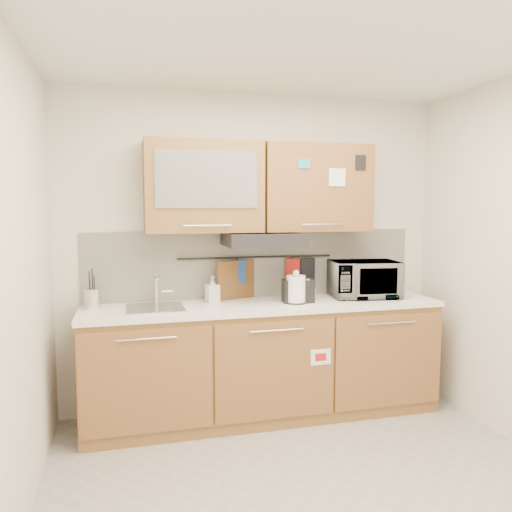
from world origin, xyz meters
TOP-DOWN VIEW (x-y plane):
  - floor at (0.00, 0.00)m, footprint 3.20×3.20m
  - ceiling at (0.00, 0.00)m, footprint 3.20×3.20m
  - wall_back at (0.00, 1.50)m, footprint 3.20×0.00m
  - wall_left at (-1.60, 0.00)m, footprint 0.00×3.00m
  - base_cabinet at (0.00, 1.19)m, footprint 2.80×0.64m
  - countertop at (0.00, 1.19)m, footprint 2.82×0.62m
  - backsplash at (0.00, 1.49)m, footprint 2.80×0.02m
  - upper_cabinets at (-0.00, 1.32)m, footprint 1.82×0.37m
  - range_hood at (0.00, 1.25)m, footprint 0.60×0.46m
  - sink at (-0.85, 1.21)m, footprint 0.42×0.40m
  - utensil_rail at (0.00, 1.45)m, footprint 1.30×0.02m
  - utensil_crock at (-1.30, 1.31)m, footprint 0.14×0.14m
  - kettle at (0.24, 1.13)m, footprint 0.19×0.17m
  - toaster at (0.27, 1.17)m, footprint 0.25×0.17m
  - microwave at (0.88, 1.24)m, footprint 0.59×0.44m
  - soap_bottle at (-0.39, 1.33)m, footprint 0.11×0.11m
  - cutting_board at (-0.17, 1.44)m, footprint 0.37×0.16m
  - oven_mitt at (-0.16, 1.44)m, footprint 0.12×0.03m
  - dark_pouch at (0.44, 1.44)m, footprint 0.16×0.10m
  - pot_holder at (0.32, 1.44)m, footprint 0.12×0.07m

SIDE VIEW (x-z plane):
  - floor at x=0.00m, z-range 0.00..0.00m
  - base_cabinet at x=0.00m, z-range -0.03..0.85m
  - countertop at x=0.00m, z-range 0.88..0.92m
  - sink at x=-0.85m, z-range 0.79..1.05m
  - utensil_crock at x=-1.30m, z-range 0.85..1.15m
  - cutting_board at x=-0.17m, z-range 0.76..1.24m
  - toaster at x=0.27m, z-range 0.92..1.11m
  - kettle at x=0.24m, z-range 0.89..1.16m
  - soap_bottle at x=-0.39m, z-range 0.92..1.13m
  - microwave at x=0.88m, z-range 0.92..1.22m
  - dark_pouch at x=0.44m, z-range 0.99..1.24m
  - oven_mitt at x=-0.16m, z-range 1.05..1.24m
  - pot_holder at x=0.32m, z-range 1.09..1.24m
  - backsplash at x=0.00m, z-range 0.92..1.48m
  - utensil_rail at x=0.00m, z-range 1.25..1.27m
  - wall_left at x=-1.60m, z-range -0.20..2.80m
  - wall_back at x=0.00m, z-range -0.30..2.90m
  - range_hood at x=0.00m, z-range 1.37..1.47m
  - upper_cabinets at x=0.00m, z-range 1.48..2.18m
  - ceiling at x=0.00m, z-range 2.60..2.60m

